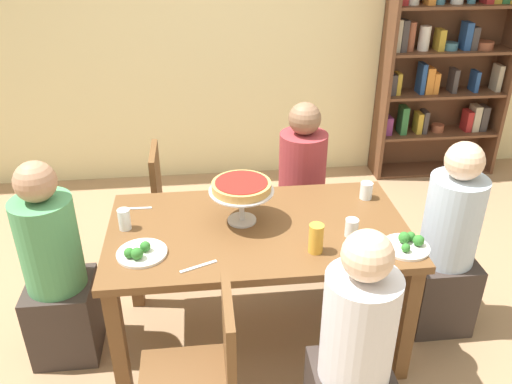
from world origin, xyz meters
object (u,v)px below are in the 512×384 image
object	(u,v)px
water_glass_clear_spare	(352,228)
cutlery_fork_near	(199,266)
deep_dish_pizza_stand	(241,189)
beer_glass_amber_tall	(316,238)
diner_far_right	(301,199)
chair_near_left	(203,374)
water_glass_clear_far	(366,191)
salad_plate_far_diner	(140,252)
diner_near_right	(354,365)
salad_plate_near_diner	(408,244)
dining_table	(258,243)
diner_head_west	(57,278)
cutlery_knife_near	(135,208)
diner_head_east	(446,252)
water_glass_clear_near	(124,219)
chair_far_left	(176,204)
bookshelf	(447,46)

from	to	relation	value
water_glass_clear_spare	cutlery_fork_near	bearing A→B (deg)	-166.81
deep_dish_pizza_stand	beer_glass_amber_tall	size ratio (longest dim) A/B	2.26
diner_far_right	chair_near_left	distance (m)	1.55
chair_near_left	water_glass_clear_spare	xyz separation A→B (m)	(0.76, 0.57, 0.30)
water_glass_clear_far	cutlery_fork_near	world-z (taller)	water_glass_clear_far
salad_plate_far_diner	diner_near_right	bearing A→B (deg)	-31.00
salad_plate_near_diner	beer_glass_amber_tall	xyz separation A→B (m)	(-0.44, 0.02, 0.05)
dining_table	beer_glass_amber_tall	distance (m)	0.38
salad_plate_far_diner	diner_head_west	bearing A→B (deg)	155.92
diner_head_west	cutlery_knife_near	xyz separation A→B (m)	(0.40, 0.24, 0.25)
water_glass_clear_far	water_glass_clear_spare	size ratio (longest dim) A/B	1.03
dining_table	diner_head_west	world-z (taller)	diner_head_west
diner_near_right	diner_head_east	world-z (taller)	same
water_glass_clear_near	water_glass_clear_far	world-z (taller)	water_glass_clear_near
salad_plate_near_diner	cutlery_knife_near	distance (m)	1.43
diner_near_right	water_glass_clear_near	xyz separation A→B (m)	(-0.99, 0.79, 0.30)
dining_table	diner_head_east	xyz separation A→B (m)	(1.05, 0.02, -0.15)
cutlery_fork_near	diner_far_right	bearing A→B (deg)	33.66
salad_plate_near_diner	diner_head_east	bearing A→B (deg)	37.57
diner_head_west	cutlery_fork_near	distance (m)	0.85
water_glass_clear_spare	chair_far_left	bearing A→B (deg)	136.19
bookshelf	chair_far_left	distance (m)	2.70
diner_head_west	water_glass_clear_spare	size ratio (longest dim) A/B	12.60
cutlery_fork_near	bookshelf	bearing A→B (deg)	24.65
beer_glass_amber_tall	cutlery_knife_near	size ratio (longest dim) A/B	0.81
chair_near_left	salad_plate_near_diner	bearing A→B (deg)	-66.32
beer_glass_amber_tall	water_glass_clear_near	world-z (taller)	beer_glass_amber_tall
diner_head_west	water_glass_clear_far	world-z (taller)	diner_head_west
beer_glass_amber_tall	cutlery_knife_near	distance (m)	1.02
diner_head_east	cutlery_fork_near	bearing A→B (deg)	13.33
chair_near_left	cutlery_fork_near	bearing A→B (deg)	0.02
diner_near_right	diner_far_right	world-z (taller)	same
diner_near_right	cutlery_fork_near	distance (m)	0.80
diner_near_right	water_glass_clear_far	size ratio (longest dim) A/B	12.20
diner_head_east	salad_plate_far_diner	xyz separation A→B (m)	(-1.63, -0.20, 0.27)
cutlery_knife_near	water_glass_clear_near	bearing A→B (deg)	82.74
chair_near_left	water_glass_clear_far	size ratio (longest dim) A/B	9.23
diner_head_west	salad_plate_far_diner	bearing A→B (deg)	-24.08
diner_head_west	chair_far_left	bearing A→B (deg)	50.35
bookshelf	chair_near_left	bearing A→B (deg)	-128.33
water_glass_clear_spare	beer_glass_amber_tall	bearing A→B (deg)	-150.61
beer_glass_amber_tall	diner_near_right	bearing A→B (deg)	-81.06
deep_dish_pizza_stand	salad_plate_far_diner	bearing A→B (deg)	-152.71
diner_near_right	diner_far_right	xyz separation A→B (m)	(0.04, 1.43, 0.00)
diner_near_right	cutlery_fork_near	world-z (taller)	diner_near_right
bookshelf	water_glass_clear_spare	world-z (taller)	bookshelf
diner_head_east	salad_plate_far_diner	bearing A→B (deg)	7.18
water_glass_clear_far	chair_far_left	bearing A→B (deg)	155.20
water_glass_clear_far	cutlery_fork_near	xyz separation A→B (m)	(-0.94, -0.54, -0.04)
diner_head_west	salad_plate_far_diner	distance (m)	0.58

